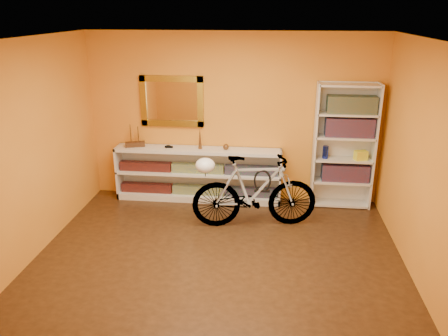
# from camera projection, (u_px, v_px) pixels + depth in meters

# --- Properties ---
(floor) EXTENTS (4.50, 4.00, 0.01)m
(floor) POSITION_uv_depth(u_px,v_px,m) (218.00, 261.00, 5.46)
(floor) COLOR black
(floor) RESTS_ON ground
(ceiling) EXTENTS (4.50, 4.00, 0.01)m
(ceiling) POSITION_uv_depth(u_px,v_px,m) (216.00, 39.00, 4.57)
(ceiling) COLOR silver
(ceiling) RESTS_ON ground
(back_wall) EXTENTS (4.50, 0.01, 2.60)m
(back_wall) POSITION_uv_depth(u_px,v_px,m) (233.00, 118.00, 6.89)
(back_wall) COLOR orange
(back_wall) RESTS_ON ground
(left_wall) EXTENTS (0.01, 4.00, 2.60)m
(left_wall) POSITION_uv_depth(u_px,v_px,m) (27.00, 153.00, 5.25)
(left_wall) COLOR orange
(left_wall) RESTS_ON ground
(right_wall) EXTENTS (0.01, 4.00, 2.60)m
(right_wall) POSITION_uv_depth(u_px,v_px,m) (426.00, 167.00, 4.78)
(right_wall) COLOR orange
(right_wall) RESTS_ON ground
(gilt_mirror) EXTENTS (0.98, 0.06, 0.78)m
(gilt_mirror) POSITION_uv_depth(u_px,v_px,m) (172.00, 101.00, 6.87)
(gilt_mirror) COLOR olive
(gilt_mirror) RESTS_ON back_wall
(wall_socket) EXTENTS (0.09, 0.02, 0.09)m
(wall_socket) POSITION_uv_depth(u_px,v_px,m) (289.00, 184.00, 7.13)
(wall_socket) COLOR silver
(wall_socket) RESTS_ON back_wall
(console_unit) EXTENTS (2.60, 0.35, 0.85)m
(console_unit) POSITION_uv_depth(u_px,v_px,m) (198.00, 174.00, 7.06)
(console_unit) COLOR silver
(console_unit) RESTS_ON floor
(cd_row_lower) EXTENTS (2.50, 0.13, 0.14)m
(cd_row_lower) POSITION_uv_depth(u_px,v_px,m) (198.00, 190.00, 7.13)
(cd_row_lower) COLOR black
(cd_row_lower) RESTS_ON console_unit
(cd_row_upper) EXTENTS (2.50, 0.13, 0.14)m
(cd_row_upper) POSITION_uv_depth(u_px,v_px,m) (198.00, 168.00, 7.01)
(cd_row_upper) COLOR navy
(cd_row_upper) RESTS_ON console_unit
(model_ship) EXTENTS (0.32, 0.20, 0.36)m
(model_ship) POSITION_uv_depth(u_px,v_px,m) (134.00, 136.00, 6.96)
(model_ship) COLOR #3C2110
(model_ship) RESTS_ON console_unit
(toy_car) EXTENTS (0.00, 0.00, 0.00)m
(toy_car) POSITION_uv_depth(u_px,v_px,m) (169.00, 148.00, 6.97)
(toy_car) COLOR black
(toy_car) RESTS_ON console_unit
(bronze_ornament) EXTENTS (0.06, 0.06, 0.34)m
(bronze_ornament) POSITION_uv_depth(u_px,v_px,m) (200.00, 138.00, 6.86)
(bronze_ornament) COLOR brown
(bronze_ornament) RESTS_ON console_unit
(decorative_orb) EXTENTS (0.09, 0.09, 0.09)m
(decorative_orb) POSITION_uv_depth(u_px,v_px,m) (226.00, 147.00, 6.86)
(decorative_orb) COLOR brown
(decorative_orb) RESTS_ON console_unit
(bookcase) EXTENTS (0.90, 0.30, 1.90)m
(bookcase) POSITION_uv_depth(u_px,v_px,m) (344.00, 147.00, 6.68)
(bookcase) COLOR silver
(bookcase) RESTS_ON floor
(book_row_a) EXTENTS (0.70, 0.22, 0.26)m
(book_row_a) POSITION_uv_depth(u_px,v_px,m) (345.00, 172.00, 6.81)
(book_row_a) COLOR maroon
(book_row_a) RESTS_ON bookcase
(book_row_b) EXTENTS (0.70, 0.22, 0.28)m
(book_row_b) POSITION_uv_depth(u_px,v_px,m) (349.00, 127.00, 6.57)
(book_row_b) COLOR maroon
(book_row_b) RESTS_ON bookcase
(book_row_c) EXTENTS (0.70, 0.22, 0.25)m
(book_row_c) POSITION_uv_depth(u_px,v_px,m) (352.00, 104.00, 6.46)
(book_row_c) COLOR #19525A
(book_row_c) RESTS_ON bookcase
(travel_mug) EXTENTS (0.09, 0.09, 0.19)m
(travel_mug) POSITION_uv_depth(u_px,v_px,m) (325.00, 152.00, 6.72)
(travel_mug) COLOR #16259A
(travel_mug) RESTS_ON bookcase
(red_tin) EXTENTS (0.17, 0.17, 0.18)m
(red_tin) POSITION_uv_depth(u_px,v_px,m) (333.00, 106.00, 6.52)
(red_tin) COLOR maroon
(red_tin) RESTS_ON bookcase
(yellow_bag) EXTENTS (0.21, 0.17, 0.14)m
(yellow_bag) POSITION_uv_depth(u_px,v_px,m) (361.00, 155.00, 6.65)
(yellow_bag) COLOR yellow
(yellow_bag) RESTS_ON bookcase
(bicycle) EXTENTS (0.75, 1.82, 1.04)m
(bicycle) POSITION_uv_depth(u_px,v_px,m) (255.00, 191.00, 6.16)
(bicycle) COLOR silver
(bicycle) RESTS_ON floor
(helmet) EXTENTS (0.27, 0.25, 0.20)m
(helmet) POSITION_uv_depth(u_px,v_px,m) (205.00, 165.00, 5.99)
(helmet) COLOR white
(helmet) RESTS_ON bicycle
(u_lock) EXTENTS (0.24, 0.03, 0.24)m
(u_lock) POSITION_uv_depth(u_px,v_px,m) (262.00, 181.00, 6.11)
(u_lock) COLOR black
(u_lock) RESTS_ON bicycle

